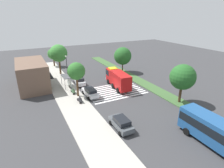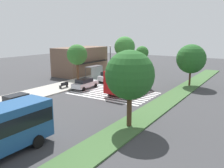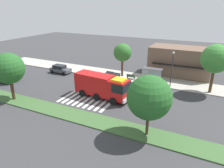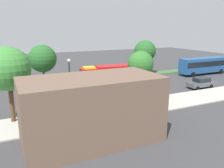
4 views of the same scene
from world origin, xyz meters
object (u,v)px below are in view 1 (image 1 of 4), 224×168
(bench_west_of_shelter, at_px, (80,100))
(parked_car_east, at_px, (79,81))
(sidewalk_tree_far_west, at_px, (76,71))
(median_tree_west, at_px, (123,56))
(parked_car_west, at_px, (121,123))
(bus_stop_shelter, at_px, (67,79))
(fire_truck, at_px, (117,78))
(transit_bus, at_px, (223,135))
(parked_car_mid, at_px, (90,92))
(bench_near_shelter, at_px, (73,91))
(sidewalk_tree_center, at_px, (53,54))
(median_tree_far_west, at_px, (183,77))
(street_lamp, at_px, (67,66))
(sidewalk_tree_west, at_px, (59,53))

(bench_west_of_shelter, bearing_deg, parked_car_east, -17.45)
(sidewalk_tree_far_west, height_order, median_tree_west, median_tree_west)
(parked_car_east, bearing_deg, parked_car_west, -176.76)
(median_tree_west, bearing_deg, bus_stop_shelter, 104.08)
(fire_truck, height_order, median_tree_west, median_tree_west)
(parked_car_west, height_order, parked_car_east, parked_car_east)
(transit_bus, bearing_deg, parked_car_mid, -158.39)
(bench_near_shelter, xyz_separation_m, bench_west_of_shelter, (-4.34, 0.00, 0.00))
(fire_truck, height_order, transit_bus, fire_truck)
(parked_car_mid, xyz_separation_m, sidewalk_tree_center, (24.92, 2.20, 3.01))
(sidewalk_tree_center, height_order, median_tree_far_west, median_tree_far_west)
(street_lamp, distance_m, sidewalk_tree_west, 6.54)
(median_tree_west, bearing_deg, sidewalk_tree_center, 47.30)
(parked_car_west, relative_size, sidewalk_tree_west, 0.57)
(parked_car_mid, height_order, bench_near_shelter, parked_car_mid)
(median_tree_west, bearing_deg, bench_near_shelter, 116.53)
(median_tree_far_west, bearing_deg, parked_car_west, 99.16)
(parked_car_west, xyz_separation_m, median_tree_west, (22.71, -13.39, 3.63))
(street_lamp, height_order, sidewalk_tree_center, street_lamp)
(street_lamp, xyz_separation_m, sidewalk_tree_far_west, (-9.16, 0.40, 1.35))
(bench_west_of_shelter, distance_m, street_lamp, 12.35)
(fire_truck, relative_size, parked_car_mid, 1.85)
(median_tree_west, bearing_deg, parked_car_east, 105.66)
(fire_truck, xyz_separation_m, sidewalk_tree_far_west, (-0.83, 9.21, 3.06))
(fire_truck, bearing_deg, median_tree_west, -30.69)
(parked_car_mid, xyz_separation_m, bus_stop_shelter, (6.49, 2.72, 1.05))
(parked_car_mid, xyz_separation_m, median_tree_west, (10.53, -13.39, 3.67))
(parked_car_west, distance_m, median_tree_far_west, 14.14)
(sidewalk_tree_west, xyz_separation_m, sidewalk_tree_center, (8.62, -0.00, -1.80))
(parked_car_west, xyz_separation_m, street_lamp, (22.23, 1.80, 2.88))
(transit_bus, bearing_deg, sidewalk_tree_center, -166.87)
(transit_bus, relative_size, median_tree_far_west, 1.59)
(transit_bus, distance_m, bench_near_shelter, 26.24)
(bench_west_of_shelter, height_order, sidewalk_tree_far_west, sidewalk_tree_far_west)
(sidewalk_tree_far_west, height_order, sidewalk_tree_west, sidewalk_tree_west)
(sidewalk_tree_far_west, bearing_deg, median_tree_west, -58.27)
(bus_stop_shelter, bearing_deg, fire_truck, -116.11)
(transit_bus, relative_size, bus_stop_shelter, 3.18)
(bench_near_shelter, relative_size, median_tree_far_west, 0.23)
(parked_car_mid, bearing_deg, median_tree_far_west, -128.80)
(street_lamp, bearing_deg, parked_car_east, -151.26)
(street_lamp, xyz_separation_m, sidewalk_tree_center, (14.87, 0.40, 0.09))
(fire_truck, distance_m, parked_car_west, 15.61)
(parked_car_east, xyz_separation_m, street_lamp, (3.28, 1.80, 2.83))
(parked_car_mid, distance_m, sidewalk_tree_far_west, 4.88)
(bus_stop_shelter, relative_size, bench_near_shelter, 2.19)
(bench_near_shelter, bearing_deg, sidewalk_tree_center, -1.32)
(parked_car_east, distance_m, sidewalk_tree_center, 18.51)
(bench_west_of_shelter, bearing_deg, fire_truck, -69.84)
(parked_car_east, distance_m, median_tree_west, 14.36)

